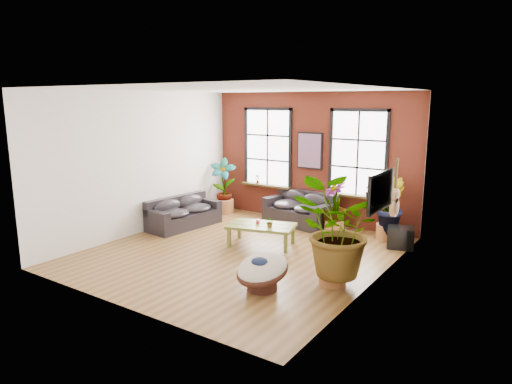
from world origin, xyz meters
TOP-DOWN VIEW (x-y plane):
  - room at (0.00, 0.15)m, footprint 6.04×6.54m
  - sofa_back at (-0.05, 2.81)m, footprint 2.05×1.29m
  - sofa_left at (-2.48, 0.84)m, footprint 1.04×2.07m
  - coffee_table at (0.09, 0.69)m, footprint 1.68×1.23m
  - papasan_chair at (1.49, -1.43)m, footprint 1.08×1.09m
  - poster at (0.00, 3.18)m, footprint 0.74×0.06m
  - tv_wall_unit at (2.93, 0.60)m, footprint 0.13×1.86m
  - media_box at (2.81, 2.28)m, footprint 0.68×0.61m
  - pot_back_left at (-2.51, 2.65)m, footprint 0.63×0.63m
  - pot_back_right at (2.35, 2.73)m, footprint 0.66×0.66m
  - pot_right_wall at (2.42, -0.52)m, footprint 0.60×0.60m
  - pot_mid at (1.09, 2.48)m, footprint 0.61×0.61m
  - floor_plant_back_left at (-2.55, 2.65)m, footprint 0.93×0.82m
  - floor_plant_back_right at (2.36, 2.75)m, footprint 0.87×0.93m
  - floor_plant_right_wall at (2.43, -0.54)m, footprint 1.91×1.78m
  - floor_plant_mid at (1.06, 2.51)m, footprint 0.92×0.92m
  - table_plant at (0.37, 0.62)m, footprint 0.26×0.24m
  - sill_plant_left at (-1.65, 3.13)m, footprint 0.17×0.17m
  - sill_plant_right at (1.70, 3.13)m, footprint 0.19×0.19m

SIDE VIEW (x-z plane):
  - pot_mid at x=1.09m, z-range 0.00..0.36m
  - pot_right_wall at x=2.42m, z-range 0.00..0.36m
  - pot_back_right at x=2.35m, z-range 0.00..0.37m
  - pot_back_left at x=-2.51m, z-range 0.00..0.40m
  - media_box at x=2.81m, z-range 0.00..0.48m
  - sofa_left at x=-2.48m, z-range -0.04..0.75m
  - papasan_chair at x=1.49m, z-range 0.01..0.71m
  - sofa_back at x=-0.05m, z-range -0.04..0.83m
  - coffee_table at x=0.09m, z-range 0.14..0.71m
  - table_plant at x=0.37m, z-range 0.48..0.72m
  - floor_plant_mid at x=1.06m, z-range 0.14..1.31m
  - floor_plant_back_right at x=2.36m, z-range 0.15..1.50m
  - floor_plant_back_left at x=-2.55m, z-range 0.15..1.62m
  - floor_plant_right_wall at x=2.43m, z-range 0.16..1.89m
  - sill_plant_left at x=-1.65m, z-range 0.90..1.17m
  - sill_plant_right at x=1.70m, z-range 0.90..1.17m
  - tv_wall_unit at x=2.93m, z-range 0.94..2.14m
  - room at x=0.00m, z-range -0.02..3.52m
  - poster at x=0.00m, z-range 1.46..2.44m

